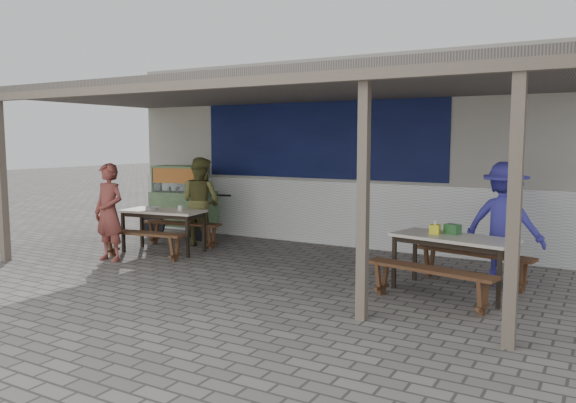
# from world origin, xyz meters

# --- Properties ---
(ground) EXTENTS (60.00, 60.00, 0.00)m
(ground) POSITION_xyz_m (0.00, 0.00, 0.00)
(ground) COLOR slate
(ground) RESTS_ON ground
(back_wall) EXTENTS (9.00, 1.28, 3.50)m
(back_wall) POSITION_xyz_m (-0.00, 3.58, 1.72)
(back_wall) COLOR #B1AA9F
(back_wall) RESTS_ON ground
(warung_roof) EXTENTS (9.00, 4.21, 2.81)m
(warung_roof) POSITION_xyz_m (0.02, 0.90, 2.71)
(warung_roof) COLOR #605952
(warung_roof) RESTS_ON ground
(table_left) EXTENTS (1.52, 0.86, 0.75)m
(table_left) POSITION_xyz_m (-2.14, 0.84, 0.67)
(table_left) COLOR silver
(table_left) RESTS_ON ground
(bench_left_street) EXTENTS (1.56, 0.50, 0.45)m
(bench_left_street) POSITION_xyz_m (-2.05, 0.25, 0.34)
(bench_left_street) COLOR brown
(bench_left_street) RESTS_ON ground
(bench_left_wall) EXTENTS (1.56, 0.50, 0.45)m
(bench_left_wall) POSITION_xyz_m (-2.23, 1.44, 0.34)
(bench_left_wall) COLOR brown
(bench_left_wall) RESTS_ON ground
(table_right) EXTENTS (1.63, 0.97, 0.75)m
(table_right) POSITION_xyz_m (2.96, 0.67, 0.67)
(table_right) COLOR silver
(table_right) RESTS_ON ground
(bench_right_street) EXTENTS (1.65, 0.59, 0.45)m
(bench_right_street) POSITION_xyz_m (2.84, 0.03, 0.34)
(bench_right_street) COLOR brown
(bench_right_street) RESTS_ON ground
(bench_right_wall) EXTENTS (1.65, 0.59, 0.45)m
(bench_right_wall) POSITION_xyz_m (3.09, 1.31, 0.34)
(bench_right_wall) COLOR brown
(bench_right_wall) RESTS_ON ground
(vendor_cart) EXTENTS (1.75, 0.94, 1.45)m
(vendor_cart) POSITION_xyz_m (-2.90, 2.26, 0.79)
(vendor_cart) COLOR #7EA56E
(vendor_cart) RESTS_ON ground
(patron_street_side) EXTENTS (0.59, 0.39, 1.60)m
(patron_street_side) POSITION_xyz_m (-2.41, -0.13, 0.80)
(patron_street_side) COLOR brown
(patron_street_side) RESTS_ON ground
(patron_wall_side) EXTENTS (0.84, 0.67, 1.66)m
(patron_wall_side) POSITION_xyz_m (-1.98, 1.70, 0.83)
(patron_wall_side) COLOR brown
(patron_wall_side) RESTS_ON ground
(patron_right_table) EXTENTS (1.18, 0.80, 1.68)m
(patron_right_table) POSITION_xyz_m (3.43, 1.56, 0.84)
(patron_right_table) COLOR #3937A5
(patron_right_table) RESTS_ON ground
(tissue_box) EXTENTS (0.13, 0.13, 0.12)m
(tissue_box) POSITION_xyz_m (2.70, 0.73, 0.81)
(tissue_box) COLOR yellow
(tissue_box) RESTS_ON table_right
(donation_box) EXTENTS (0.23, 0.20, 0.13)m
(donation_box) POSITION_xyz_m (2.90, 0.83, 0.82)
(donation_box) COLOR #2D6633
(donation_box) RESTS_ON table_right
(condiment_jar) EXTENTS (0.08, 0.08, 0.09)m
(condiment_jar) POSITION_xyz_m (-1.83, 0.94, 0.79)
(condiment_jar) COLOR silver
(condiment_jar) RESTS_ON table_left
(condiment_bowl) EXTENTS (0.25, 0.25, 0.05)m
(condiment_bowl) POSITION_xyz_m (-2.34, 0.78, 0.78)
(condiment_bowl) COLOR silver
(condiment_bowl) RESTS_ON table_left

